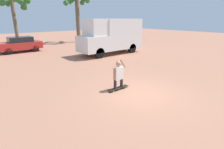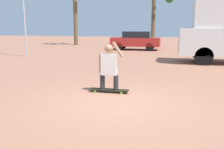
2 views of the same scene
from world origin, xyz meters
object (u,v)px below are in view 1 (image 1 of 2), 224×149
at_px(skateboard, 118,88).
at_px(camper_van, 112,35).
at_px(person_skateboarder, 118,73).
at_px(parked_car_red, 20,44).
at_px(palm_tree_near_van, 77,1).

height_order(skateboard, camper_van, camper_van).
bearing_deg(person_skateboarder, skateboard, 0.00).
bearing_deg(person_skateboarder, camper_van, 52.35).
height_order(person_skateboarder, parked_car_red, parked_car_red).
bearing_deg(person_skateboarder, parked_car_red, 94.69).
xyz_separation_m(skateboard, person_skateboarder, (-0.00, -0.00, 0.74)).
xyz_separation_m(person_skateboarder, camper_van, (5.41, 7.02, 0.93)).
xyz_separation_m(skateboard, parked_car_red, (-1.11, 13.50, 0.71)).
bearing_deg(parked_car_red, camper_van, -44.82).
distance_m(skateboard, camper_van, 9.02).
relative_size(person_skateboarder, parked_car_red, 0.35).
distance_m(camper_van, parked_car_red, 9.24).
xyz_separation_m(person_skateboarder, palm_tree_near_van, (7.26, 16.70, 4.64)).
bearing_deg(camper_van, palm_tree_near_van, 79.22).
height_order(person_skateboarder, camper_van, camper_van).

